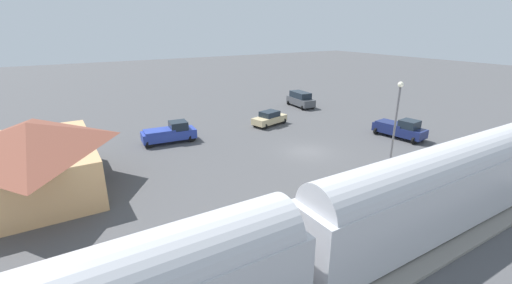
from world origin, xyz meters
TOP-DOWN VIEW (x-y plane):
  - ground_plane at (0.00, 0.00)m, footprint 200.00×200.00m
  - railway_track at (-14.00, 0.00)m, footprint 4.80×70.00m
  - platform at (-10.00, 0.00)m, footprint 3.20×46.00m
  - passenger_train at (-14.00, 12.15)m, footprint 2.93×39.20m
  - station_building at (4.00, 22.00)m, footprint 12.34×8.57m
  - pedestrian_on_platform at (-9.83, 3.34)m, footprint 0.36×0.36m
  - pickup_blue at (9.55, 10.38)m, footprint 2.43×5.55m
  - sedan_tan at (9.56, -1.92)m, footprint 2.90×4.82m
  - suv_charcoal at (15.39, -11.29)m, footprint 5.05×2.72m
  - pickup_navy at (-1.79, -11.24)m, footprint 5.62×3.06m
  - light_pole_near_platform at (-7.20, -2.71)m, footprint 0.44×0.44m

SIDE VIEW (x-z plane):
  - ground_plane at x=0.00m, z-range 0.00..0.00m
  - railway_track at x=-14.00m, z-range -0.06..0.24m
  - platform at x=-10.00m, z-range 0.00..0.30m
  - sedan_tan at x=9.56m, z-range 0.01..1.75m
  - pickup_blue at x=9.55m, z-range -0.04..2.10m
  - pickup_navy at x=-1.79m, z-range -0.04..2.10m
  - suv_charcoal at x=15.39m, z-range 0.04..2.26m
  - pedestrian_on_platform at x=-9.83m, z-range 0.43..2.14m
  - station_building at x=4.00m, z-range 0.10..5.26m
  - passenger_train at x=-14.00m, z-range 0.37..5.35m
  - light_pole_near_platform at x=-7.20m, z-range 0.99..8.47m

